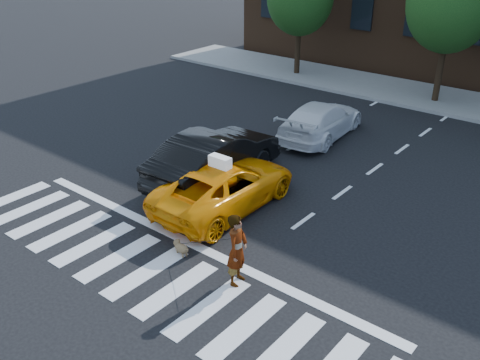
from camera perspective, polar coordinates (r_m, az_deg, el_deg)
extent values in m
plane|color=black|center=(13.12, -10.02, -9.72)|extent=(120.00, 120.00, 0.00)
cube|color=silver|center=(13.11, -10.02, -9.70)|extent=(13.00, 2.40, 0.01)
cube|color=silver|center=(14.00, -5.12, -6.80)|extent=(12.00, 0.30, 0.01)
cube|color=slate|center=(26.67, 19.41, 8.36)|extent=(30.00, 4.00, 0.15)
cylinder|color=black|center=(28.84, 6.19, 14.14)|extent=(0.28, 0.28, 3.25)
cylinder|color=black|center=(25.62, 20.62, 11.46)|extent=(0.28, 0.28, 3.55)
ellipsoid|color=#0F3911|center=(25.15, 21.60, 17.22)|extent=(3.69, 3.69, 4.25)
imported|color=orange|center=(15.39, -1.60, -0.60)|extent=(2.28, 4.82, 1.33)
imported|color=black|center=(16.85, -2.73, 2.49)|extent=(2.04, 5.15, 1.67)
imported|color=silver|center=(20.68, 8.62, 6.35)|extent=(2.37, 4.80, 1.34)
imported|color=#999999|center=(12.12, -0.30, -7.46)|extent=(0.58, 0.74, 1.78)
ellipsoid|color=#997A4E|center=(13.52, -6.25, -7.25)|extent=(0.46, 0.31, 0.24)
sphere|color=#997A4E|center=(13.64, -6.75, -6.65)|extent=(0.21, 0.21, 0.18)
sphere|color=#997A4E|center=(13.71, -6.92, -6.63)|extent=(0.10, 0.10, 0.08)
cylinder|color=#997A4E|center=(13.34, -5.76, -7.42)|extent=(0.13, 0.06, 0.10)
sphere|color=#997A4E|center=(13.64, -6.56, -6.39)|extent=(0.07, 0.07, 0.06)
sphere|color=#997A4E|center=(13.58, -6.97, -6.55)|extent=(0.07, 0.07, 0.06)
cylinder|color=#997A4E|center=(13.66, -6.70, -7.55)|extent=(0.05, 0.05, 0.11)
cylinder|color=#997A4E|center=(13.71, -6.34, -7.40)|extent=(0.05, 0.05, 0.11)
cylinder|color=#997A4E|center=(13.48, -6.11, -8.02)|extent=(0.05, 0.05, 0.11)
cylinder|color=#997A4E|center=(13.53, -5.74, -7.87)|extent=(0.05, 0.05, 0.11)
cube|color=white|center=(14.90, -2.14, 1.96)|extent=(0.65, 0.29, 0.32)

